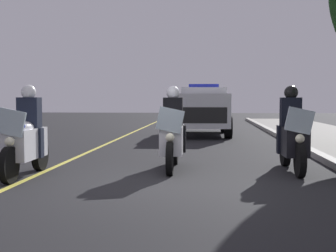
# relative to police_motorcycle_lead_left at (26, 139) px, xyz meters

# --- Properties ---
(ground_plane) EXTENTS (80.00, 80.00, 0.00)m
(ground_plane) POSITION_rel_police_motorcycle_lead_left_xyz_m (0.55, 2.58, -0.70)
(ground_plane) COLOR black
(lane_stripe_center) EXTENTS (48.00, 0.12, 0.01)m
(lane_stripe_center) POSITION_rel_police_motorcycle_lead_left_xyz_m (0.55, 0.14, -0.70)
(lane_stripe_center) COLOR #E0D14C
(lane_stripe_center) RESTS_ON ground
(police_motorcycle_lead_left) EXTENTS (2.14, 0.56, 1.72)m
(police_motorcycle_lead_left) POSITION_rel_police_motorcycle_lead_left_xyz_m (0.00, 0.00, 0.00)
(police_motorcycle_lead_left) COLOR black
(police_motorcycle_lead_left) RESTS_ON ground
(police_motorcycle_lead_right) EXTENTS (2.14, 0.56, 1.72)m
(police_motorcycle_lead_right) POSITION_rel_police_motorcycle_lead_left_xyz_m (-1.10, 2.66, 0.00)
(police_motorcycle_lead_right) COLOR black
(police_motorcycle_lead_right) RESTS_ON ground
(police_motorcycle_trailing) EXTENTS (2.14, 0.56, 1.72)m
(police_motorcycle_trailing) POSITION_rel_police_motorcycle_lead_left_xyz_m (-1.05, 5.07, 0.00)
(police_motorcycle_trailing) COLOR black
(police_motorcycle_trailing) RESTS_ON ground
(police_suv) EXTENTS (4.93, 2.13, 2.05)m
(police_suv) POSITION_rel_police_motorcycle_lead_left_xyz_m (-10.22, 3.22, 0.37)
(police_suv) COLOR silver
(police_suv) RESTS_ON ground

